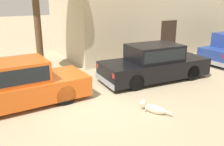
{
  "coord_description": "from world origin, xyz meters",
  "views": [
    {
      "loc": [
        -2.93,
        -6.65,
        3.38
      ],
      "look_at": [
        0.96,
        0.2,
        0.9
      ],
      "focal_mm": 39.27,
      "sensor_mm": 36.0,
      "label": 1
    }
  ],
  "objects": [
    {
      "name": "ground_plane",
      "position": [
        0.0,
        0.0,
        0.0
      ],
      "size": [
        80.0,
        80.0,
        0.0
      ],
      "primitive_type": "plane",
      "color": "tan"
    },
    {
      "name": "parked_sedan_second",
      "position": [
        3.47,
        1.04,
        0.74
      ],
      "size": [
        4.8,
        2.06,
        1.5
      ],
      "rotation": [
        0.0,
        0.0,
        -0.07
      ],
      "color": "black",
      "rests_on": "ground_plane"
    },
    {
      "name": "parked_sedan_nearest",
      "position": [
        -2.05,
        1.18,
        0.73
      ],
      "size": [
        4.85,
        1.89,
        1.48
      ],
      "rotation": [
        0.0,
        0.0,
        0.04
      ],
      "color": "#D15619",
      "rests_on": "ground_plane"
    },
    {
      "name": "stray_dog_spotted",
      "position": [
        1.45,
        -1.41,
        0.16
      ],
      "size": [
        0.58,
        0.99,
        0.37
      ],
      "rotation": [
        0.0,
        0.0,
        2.06
      ],
      "color": "beige",
      "rests_on": "ground_plane"
    }
  ]
}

